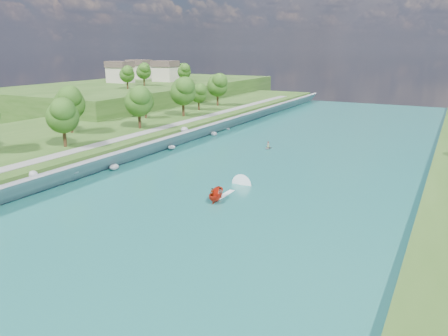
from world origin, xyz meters
The scene contains 11 objects.
ground centered at (0.00, 0.00, 0.00)m, with size 260.00×260.00×0.00m, color #2D5119.
river_water centered at (0.00, 20.00, 0.05)m, with size 55.00×240.00×0.10m, color #195960.
berm_west centered at (-50.00, 20.00, 1.75)m, with size 45.00×240.00×3.50m, color #2D5119.
ridge_west centered at (-82.50, 95.00, 4.50)m, with size 60.00×120.00×9.00m, color #2D5119.
riprap_bank centered at (-25.84, 19.35, 1.79)m, with size 5.13×236.00×4.40m.
riverside_path centered at (-32.50, 20.00, 3.55)m, with size 3.00×200.00×0.10m, color gray.
ridge_houses centered at (-88.67, 100.00, 13.31)m, with size 29.50×29.50×8.40m.
trees_west centered at (-41.50, 5.86, 9.50)m, with size 18.83×154.80×13.34m.
trees_ridge centered at (-69.51, 86.14, 13.58)m, with size 16.18×46.67×9.70m.
motorboat centered at (-0.04, 6.18, 0.88)m, with size 3.60×19.26×1.96m.
raft centered at (-6.59, 41.29, 0.48)m, with size 2.07×2.70×1.69m.
Camera 1 is at (30.37, -49.31, 22.25)m, focal length 35.00 mm.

